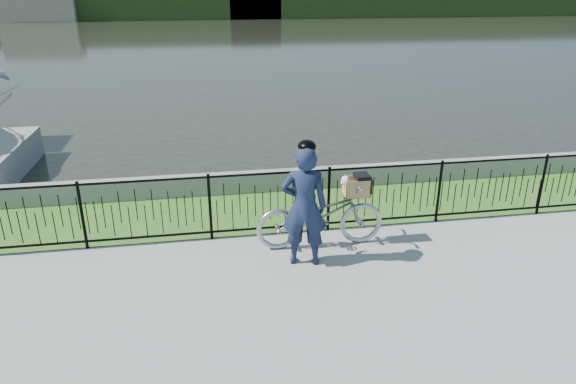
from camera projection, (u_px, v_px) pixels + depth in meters
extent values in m
plane|color=gray|center=(286.00, 284.00, 7.31)|extent=(120.00, 120.00, 0.00)
cube|color=#396720|center=(264.00, 210.00, 9.69)|extent=(60.00, 2.00, 0.01)
plane|color=black|center=(211.00, 42.00, 37.43)|extent=(120.00, 120.00, 0.00)
cube|color=gray|center=(257.00, 182.00, 10.52)|extent=(60.00, 0.30, 0.40)
cube|color=#253E18|center=(203.00, 5.00, 61.50)|extent=(120.00, 6.00, 3.00)
cube|color=gray|center=(39.00, 2.00, 56.66)|extent=(8.00, 4.00, 4.00)
cube|color=gray|center=(254.00, 5.00, 61.03)|extent=(6.00, 3.00, 3.20)
imported|color=#A4A9B0|center=(320.00, 215.00, 8.20)|extent=(2.06, 0.72, 1.08)
cube|color=black|center=(356.00, 195.00, 8.18)|extent=(0.38, 0.18, 0.02)
cube|color=#9E8149|center=(356.00, 195.00, 8.17)|extent=(0.40, 0.27, 0.01)
cube|color=#9E8149|center=(354.00, 184.00, 8.24)|extent=(0.40, 0.02, 0.29)
cube|color=#9E8149|center=(359.00, 190.00, 8.00)|extent=(0.40, 0.01, 0.29)
cube|color=#9E8149|center=(368.00, 186.00, 8.15)|extent=(0.02, 0.27, 0.29)
cube|color=#9E8149|center=(344.00, 188.00, 8.09)|extent=(0.02, 0.27, 0.29)
cube|color=black|center=(362.00, 176.00, 8.07)|extent=(0.22, 0.28, 0.06)
cube|color=black|center=(369.00, 184.00, 8.14)|extent=(0.02, 0.28, 0.24)
ellipsoid|color=silver|center=(355.00, 188.00, 8.12)|extent=(0.31, 0.22, 0.20)
sphere|color=silver|center=(346.00, 181.00, 8.03)|extent=(0.15, 0.15, 0.15)
sphere|color=silver|center=(343.00, 183.00, 8.01)|extent=(0.07, 0.07, 0.07)
sphere|color=black|center=(342.00, 184.00, 8.00)|extent=(0.02, 0.02, 0.02)
cone|color=brown|center=(345.00, 176.00, 8.06)|extent=(0.06, 0.08, 0.08)
cone|color=brown|center=(348.00, 178.00, 7.97)|extent=(0.06, 0.08, 0.08)
imported|color=#151F3B|center=(304.00, 206.00, 7.54)|extent=(0.75, 0.56, 1.86)
ellipsoid|color=black|center=(305.00, 147.00, 7.20)|extent=(0.26, 0.29, 0.18)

